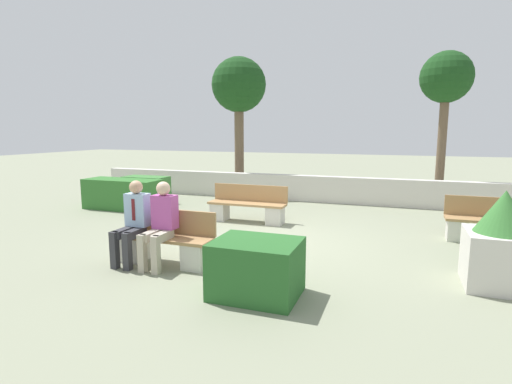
% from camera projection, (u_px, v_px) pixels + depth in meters
% --- Properties ---
extents(ground_plane, '(60.00, 60.00, 0.00)m').
position_uv_depth(ground_plane, '(263.00, 242.00, 7.76)').
color(ground_plane, gray).
extents(perimeter_wall, '(14.88, 0.30, 0.79)m').
position_uv_depth(perimeter_wall, '(314.00, 189.00, 12.14)').
color(perimeter_wall, beige).
rests_on(perimeter_wall, ground_plane).
extents(bench_front, '(1.62, 0.48, 0.86)m').
position_uv_depth(bench_front, '(166.00, 244.00, 6.48)').
color(bench_front, '#A37A4C').
rests_on(bench_front, ground_plane).
extents(bench_left_side, '(1.87, 0.48, 0.86)m').
position_uv_depth(bench_left_side, '(247.00, 208.00, 9.47)').
color(bench_left_side, '#A37A4C').
rests_on(bench_left_side, ground_plane).
extents(bench_right_side, '(2.06, 0.48, 0.86)m').
position_uv_depth(bench_right_side, '(503.00, 226.00, 7.64)').
color(bench_right_side, '#A37A4C').
rests_on(bench_right_side, ground_plane).
extents(person_seated_man, '(0.38, 0.64, 1.35)m').
position_uv_depth(person_seated_man, '(133.00, 218.00, 6.46)').
color(person_seated_man, '#333338').
rests_on(person_seated_man, ground_plane).
extents(person_seated_woman, '(0.38, 0.64, 1.35)m').
position_uv_depth(person_seated_woman, '(161.00, 220.00, 6.29)').
color(person_seated_woman, '#B2A893').
rests_on(person_seated_woman, ground_plane).
extents(hedge_block_near_left, '(2.15, 0.79, 0.83)m').
position_uv_depth(hedge_block_near_left, '(123.00, 194.00, 10.98)').
color(hedge_block_near_left, '#33702D').
rests_on(hedge_block_near_left, ground_plane).
extents(hedge_block_mid_left, '(1.11, 0.89, 0.74)m').
position_uv_depth(hedge_block_mid_left, '(256.00, 268.00, 5.21)').
color(hedge_block_mid_left, '#286028').
rests_on(hedge_block_mid_left, ground_plane).
extents(hedge_block_mid_right, '(1.31, 0.65, 0.80)m').
position_uv_depth(hedge_block_mid_right, '(146.00, 190.00, 11.86)').
color(hedge_block_mid_right, '#3D7A38').
rests_on(hedge_block_mid_right, ground_plane).
extents(planter_corner_left, '(0.90, 0.90, 1.36)m').
position_uv_depth(planter_corner_left, '(501.00, 244.00, 5.46)').
color(planter_corner_left, beige).
rests_on(planter_corner_left, ground_plane).
extents(tree_leftmost, '(1.86, 1.86, 4.62)m').
position_uv_depth(tree_leftmost, '(239.00, 88.00, 13.62)').
color(tree_leftmost, brown).
rests_on(tree_leftmost, ground_plane).
extents(tree_center_left, '(1.47, 1.47, 4.41)m').
position_uv_depth(tree_center_left, '(446.00, 81.00, 11.48)').
color(tree_center_left, brown).
rests_on(tree_center_left, ground_plane).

